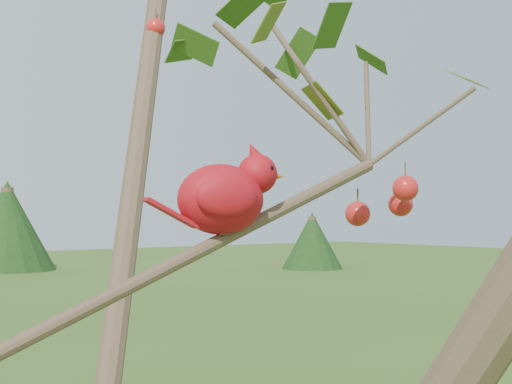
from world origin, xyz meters
The scene contains 2 objects.
crabapple_tree centered at (0.03, -0.02, 2.12)m, with size 2.35×2.05×2.95m.
cardinal centered at (0.30, 0.07, 2.15)m, with size 0.19×0.12×0.13m.
Camera 1 is at (-0.31, -0.76, 2.13)m, focal length 55.00 mm.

